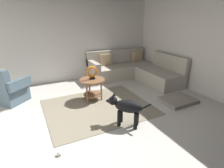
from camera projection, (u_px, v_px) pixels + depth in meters
The scene contains 11 objects.
ground_plane at pixel (105, 126), 3.47m from camera, with size 6.00×6.00×0.10m, color beige.
wall_back at pixel (64, 38), 5.43m from camera, with size 6.00×0.12×2.70m, color silver.
wall_right at pixel (218, 43), 4.21m from camera, with size 0.12×6.00×2.70m, color silver.
area_rug at pixel (98, 107), 4.09m from camera, with size 2.30×1.90×0.01m, color gray.
sectional_couch at pixel (134, 71), 5.87m from camera, with size 2.20×2.25×0.88m.
armchair at pixel (8, 90), 4.22m from camera, with size 0.98×1.00×0.88m.
side_table at pixel (92, 84), 4.32m from camera, with size 0.60×0.60×0.54m.
torus_sculpture at pixel (92, 72), 4.22m from camera, with size 0.28×0.08×0.33m.
dog_bed_mat at pixel (178, 100), 4.33m from camera, with size 0.80×0.60×0.09m, color gray.
dog at pixel (126, 107), 3.29m from camera, with size 0.64×0.63×0.63m.
dog_toy_ball at pixel (59, 153), 2.66m from camera, with size 0.07×0.07×0.07m, color silver.
Camera 1 is at (-1.21, -2.70, 1.93)m, focal length 28.74 mm.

